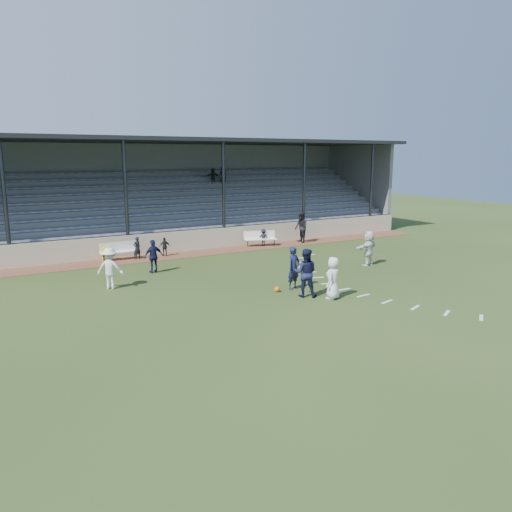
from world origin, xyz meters
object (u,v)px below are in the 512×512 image
Objects in this scene: trash_bin at (106,254)px; football at (277,289)px; bench_left at (118,249)px; player_navy_lead at (294,268)px; official at (301,227)px; bench_right at (260,237)px; player_white_lead at (333,278)px.

football is at bearing -64.90° from trash_bin.
football is (4.61, -9.83, -0.28)m from trash_bin.
bench_left is 10.88m from player_navy_lead.
bench_left is 1.01× the size of official.
official reaches higher than bench_left.
football is 1.17m from player_navy_lead.
player_navy_lead is at bearing -26.34° from official.
official is (2.92, -0.26, 0.43)m from bench_right.
player_white_lead is (-3.44, -11.51, 0.25)m from bench_right.
official is (6.36, 11.25, 0.17)m from player_white_lead.
player_white_lead is at bearing -19.24° from official.
football is 0.14× the size of player_white_lead.
official reaches higher than bench_right.
bench_right is at bearing -3.68° from bench_left.
bench_right is (8.77, -0.23, 0.00)m from bench_left.
trash_bin is (-0.64, 0.03, -0.19)m from bench_left.
bench_left is 8.78m from bench_right.
bench_left is at bearing 112.01° from football.
player_white_lead is at bearing -67.77° from bench_left.
bench_right is 2.68× the size of trash_bin.
official is (7.73, 9.31, 0.90)m from football.
official is (12.33, -0.52, 0.61)m from trash_bin.
player_navy_lead reaches higher than bench_right.
trash_bin is 0.42× the size of player_navy_lead.
bench_left is at bearing -2.86° from trash_bin.
official reaches higher than player_white_lead.
trash_bin is 0.45× the size of player_white_lead.
bench_left is 2.66× the size of trash_bin.
trash_bin is 0.38× the size of official.
official reaches higher than football.
bench_left and bench_right have the same top height.
trash_bin reaches higher than football.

